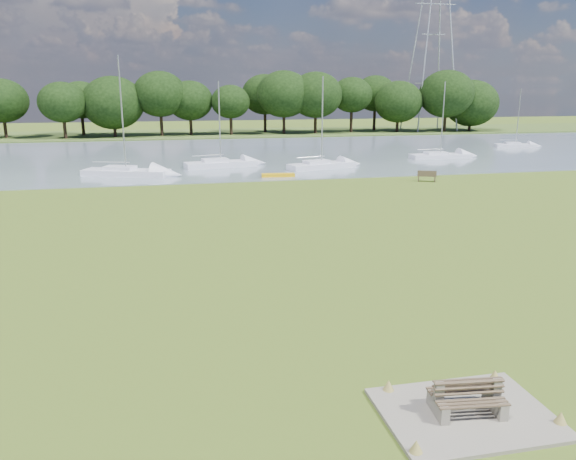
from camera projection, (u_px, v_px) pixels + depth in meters
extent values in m
plane|color=olive|center=(319.00, 255.00, 27.31)|extent=(220.00, 220.00, 0.00)
cube|color=slate|center=(226.00, 155.00, 67.06)|extent=(220.00, 40.00, 0.10)
cube|color=#4C6626|center=(207.00, 134.00, 95.45)|extent=(220.00, 20.00, 0.40)
cube|color=gray|center=(466.00, 414.00, 14.05)|extent=(4.20, 3.20, 0.10)
cube|color=gray|center=(438.00, 406.00, 13.91)|extent=(0.33, 1.05, 0.43)
cube|color=gray|center=(439.00, 392.00, 13.81)|extent=(0.23, 0.20, 0.54)
cube|color=gray|center=(495.00, 403.00, 14.06)|extent=(0.33, 1.05, 0.43)
cube|color=gray|center=(496.00, 388.00, 13.96)|extent=(0.23, 0.20, 0.54)
cube|color=brown|center=(473.00, 403.00, 13.61)|extent=(1.81, 0.58, 0.04)
cube|color=brown|center=(470.00, 387.00, 13.78)|extent=(1.78, 0.32, 0.43)
cube|color=brown|center=(462.00, 389.00, 14.24)|extent=(1.81, 0.58, 0.04)
cube|color=brown|center=(467.00, 384.00, 13.93)|extent=(1.78, 0.32, 0.43)
cube|color=brown|center=(418.00, 179.00, 48.41)|extent=(0.27, 0.47, 0.49)
cube|color=brown|center=(435.00, 179.00, 48.13)|extent=(0.27, 0.47, 0.49)
cube|color=brown|center=(427.00, 176.00, 48.21)|extent=(1.64, 1.09, 0.05)
cube|color=brown|center=(427.00, 173.00, 47.95)|extent=(1.47, 0.70, 0.48)
cube|color=#E9AD0B|center=(278.00, 175.00, 50.54)|extent=(3.03, 0.95, 0.30)
cylinder|color=#A1A5AD|center=(427.00, 33.00, 94.63)|extent=(0.26, 0.26, 32.97)
cylinder|color=#A1A5AD|center=(454.00, 33.00, 95.66)|extent=(0.26, 0.26, 32.97)
cylinder|color=#A1A5AD|center=(414.00, 35.00, 99.35)|extent=(0.26, 0.26, 32.97)
cylinder|color=#A1A5AD|center=(440.00, 36.00, 100.37)|extent=(0.26, 0.26, 32.97)
cube|color=#A1A5AD|center=(436.00, 4.00, 96.27)|extent=(7.47, 0.16, 0.16)
cylinder|color=black|center=(10.00, 127.00, 85.04)|extent=(0.48, 0.48, 3.41)
ellipsoid|color=black|center=(7.00, 99.00, 84.00)|extent=(8.70, 8.70, 7.40)
cylinder|color=black|center=(59.00, 126.00, 86.44)|extent=(0.48, 0.48, 3.69)
ellipsoid|color=black|center=(56.00, 96.00, 85.32)|extent=(6.77, 6.77, 5.75)
cylinder|color=black|center=(106.00, 124.00, 87.84)|extent=(0.48, 0.48, 3.97)
ellipsoid|color=black|center=(104.00, 92.00, 86.63)|extent=(7.73, 7.73, 6.57)
cylinder|color=black|center=(152.00, 126.00, 89.38)|extent=(0.48, 0.48, 3.13)
ellipsoid|color=black|center=(151.00, 101.00, 88.42)|extent=(8.70, 8.70, 7.40)
cylinder|color=black|center=(196.00, 125.00, 90.78)|extent=(0.48, 0.48, 3.41)
ellipsoid|color=black|center=(195.00, 98.00, 89.74)|extent=(6.77, 6.77, 5.75)
cylinder|color=black|center=(239.00, 123.00, 92.18)|extent=(0.48, 0.48, 3.69)
ellipsoid|color=black|center=(239.00, 95.00, 91.05)|extent=(7.73, 7.73, 6.57)
cylinder|color=black|center=(281.00, 122.00, 93.58)|extent=(0.48, 0.48, 3.97)
ellipsoid|color=black|center=(281.00, 92.00, 92.37)|extent=(8.70, 8.70, 7.40)
cylinder|color=black|center=(321.00, 124.00, 95.12)|extent=(0.48, 0.48, 3.13)
ellipsoid|color=black|center=(322.00, 101.00, 94.16)|extent=(6.77, 6.77, 5.75)
cylinder|color=black|center=(361.00, 122.00, 96.52)|extent=(0.48, 0.48, 3.41)
ellipsoid|color=black|center=(361.00, 97.00, 95.48)|extent=(7.73, 7.73, 6.57)
cylinder|color=black|center=(399.00, 121.00, 97.92)|extent=(0.48, 0.48, 3.69)
ellipsoid|color=black|center=(400.00, 94.00, 96.79)|extent=(8.70, 8.70, 7.40)
cylinder|color=black|center=(436.00, 120.00, 99.32)|extent=(0.48, 0.48, 3.97)
ellipsoid|color=black|center=(438.00, 91.00, 98.11)|extent=(6.77, 6.77, 5.75)
cylinder|color=black|center=(471.00, 121.00, 100.86)|extent=(0.48, 0.48, 3.13)
ellipsoid|color=black|center=(473.00, 100.00, 99.90)|extent=(7.73, 7.73, 6.57)
cube|color=white|center=(126.00, 171.00, 51.18)|extent=(8.11, 4.84, 0.76)
cube|color=white|center=(119.00, 166.00, 51.16)|extent=(3.18, 2.59, 0.49)
cylinder|color=#A5A8AD|center=(122.00, 114.00, 49.89)|extent=(0.13, 0.13, 10.03)
cube|color=white|center=(322.00, 165.00, 55.57)|extent=(7.23, 3.79, 0.77)
cube|color=white|center=(317.00, 160.00, 55.19)|extent=(2.76, 2.14, 0.49)
cylinder|color=#A5A8AD|center=(322.00, 120.00, 54.49)|extent=(0.13, 0.13, 8.30)
cube|color=white|center=(440.00, 155.00, 63.54)|extent=(6.92, 1.99, 0.65)
cube|color=white|center=(436.00, 152.00, 63.33)|extent=(2.43, 1.54, 0.42)
cylinder|color=#A5A8AD|center=(443.00, 118.00, 62.51)|extent=(0.11, 0.11, 7.93)
cube|color=white|center=(516.00, 145.00, 74.84)|extent=(5.46, 2.63, 0.60)
cube|color=white|center=(513.00, 142.00, 74.76)|extent=(2.05, 1.54, 0.39)
cylinder|color=#A5A8AD|center=(518.00, 116.00, 73.91)|extent=(0.10, 0.10, 7.19)
cube|color=white|center=(221.00, 163.00, 56.60)|extent=(7.42, 3.25, 0.78)
cube|color=white|center=(215.00, 159.00, 56.27)|extent=(2.75, 2.00, 0.50)
cylinder|color=#A5A8AD|center=(220.00, 122.00, 55.58)|extent=(0.13, 0.13, 7.85)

